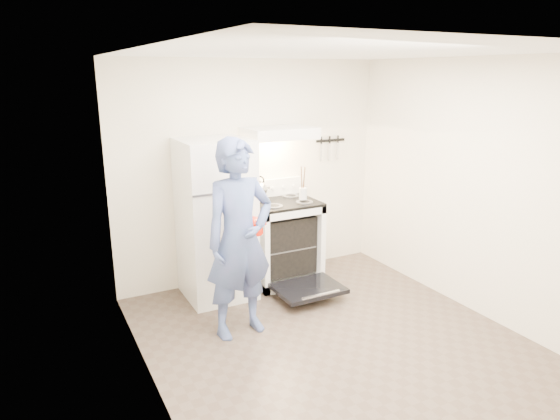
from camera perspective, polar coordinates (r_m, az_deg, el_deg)
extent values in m
plane|color=#4E4137|center=(4.68, 6.40, -14.78)|extent=(3.60, 3.60, 0.00)
cube|color=#F0E4CB|center=(5.73, -3.25, 4.37)|extent=(3.20, 0.02, 2.50)
cube|color=white|center=(5.30, -7.35, -1.11)|extent=(0.70, 0.70, 1.70)
cube|color=white|center=(5.75, 0.30, -3.73)|extent=(0.76, 0.65, 0.92)
cube|color=black|center=(5.61, 0.31, 0.86)|extent=(0.76, 0.65, 0.03)
cube|color=white|center=(5.83, -0.99, 2.58)|extent=(0.76, 0.07, 0.20)
cube|color=black|center=(5.39, 3.27, -8.93)|extent=(0.70, 0.54, 0.04)
cube|color=slate|center=(5.76, 0.30, -3.91)|extent=(0.60, 0.52, 0.01)
cube|color=white|center=(5.54, -0.05, 8.82)|extent=(0.76, 0.50, 0.12)
cube|color=black|center=(6.17, 5.78, 7.93)|extent=(0.40, 0.02, 0.03)
cylinder|color=#916A4C|center=(5.77, 0.34, -3.74)|extent=(0.34, 0.34, 0.02)
cylinder|color=silver|center=(5.57, 2.64, 1.89)|extent=(0.11, 0.11, 0.13)
imported|color=#324C76|center=(4.47, -4.66, -3.36)|extent=(0.71, 0.51, 1.82)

